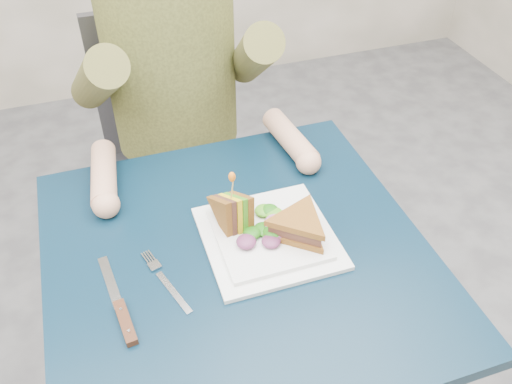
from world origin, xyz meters
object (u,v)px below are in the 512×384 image
object	(u,v)px
sandwich_upright	(233,212)
knife	(122,314)
table	(239,278)
diner	(170,44)
plate	(268,236)
fork	(167,283)
sandwich_flat	(299,226)
chair	(175,140)

from	to	relation	value
sandwich_upright	knife	bearing A→B (deg)	-150.45
table	diner	distance (m)	0.63
plate	fork	world-z (taller)	plate
knife	sandwich_flat	bearing A→B (deg)	11.06
sandwich_upright	fork	bearing A→B (deg)	-149.95
diner	chair	bearing A→B (deg)	90.00
diner	plate	bearing A→B (deg)	-82.90
table	chair	world-z (taller)	chair
sandwich_upright	fork	distance (m)	0.19
sandwich_upright	knife	xyz separation A→B (m)	(-0.25, -0.14, -0.05)
table	sandwich_upright	world-z (taller)	sandwich_upright
diner	sandwich_flat	size ratio (longest dim) A/B	3.72
knife	diner	bearing A→B (deg)	69.86
sandwich_flat	fork	distance (m)	0.28
diner	sandwich_flat	bearing A→B (deg)	-77.93
chair	sandwich_upright	bearing A→B (deg)	-89.13
plate	sandwich_flat	bearing A→B (deg)	-24.44
table	sandwich_upright	bearing A→B (deg)	80.88
chair	fork	size ratio (longest dim) A/B	5.29
chair	table	bearing A→B (deg)	-90.00
fork	knife	xyz separation A→B (m)	(-0.09, -0.05, 0.00)
diner	knife	xyz separation A→B (m)	(-0.24, -0.65, -0.18)
chair	diner	bearing A→B (deg)	-90.00
diner	knife	bearing A→B (deg)	-110.14
sandwich_flat	knife	world-z (taller)	sandwich_flat
sandwich_flat	sandwich_upright	bearing A→B (deg)	148.64
plate	knife	xyz separation A→B (m)	(-0.31, -0.10, -0.00)
chair	plate	size ratio (longest dim) A/B	3.58
diner	fork	distance (m)	0.65
table	sandwich_flat	size ratio (longest dim) A/B	3.75
sandwich_upright	fork	world-z (taller)	sandwich_upright
chair	sandwich_upright	xyz separation A→B (m)	(0.01, -0.62, 0.24)
plate	sandwich_flat	world-z (taller)	sandwich_flat
chair	plate	bearing A→B (deg)	-84.08
table	diner	world-z (taller)	diner
sandwich_upright	diner	bearing A→B (deg)	91.07
sandwich_flat	fork	xyz separation A→B (m)	(-0.27, -0.02, -0.04)
plate	chair	bearing A→B (deg)	95.92
chair	sandwich_flat	distance (m)	0.74
diner	plate	world-z (taller)	diner
chair	plate	distance (m)	0.70
plate	knife	size ratio (longest dim) A/B	1.17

